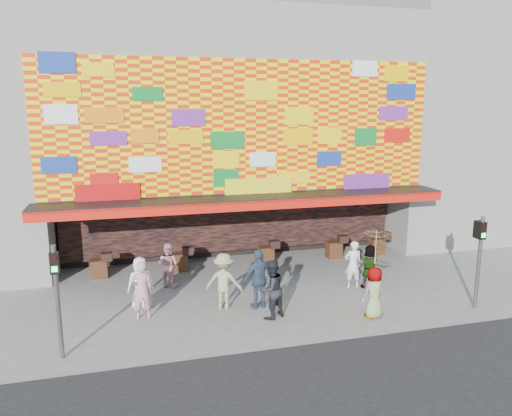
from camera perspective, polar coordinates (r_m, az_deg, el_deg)
The scene contains 15 objects.
ground at distance 16.14m, azimuth 2.27°, elevation -11.54°, with size 90.00×90.00×0.00m, color slate.
shop_building at distance 22.78m, azimuth -3.81°, elevation 8.87°, with size 15.20×9.40×10.00m.
neighbor_right at distance 28.18m, azimuth 23.59°, elevation 10.04°, with size 11.00×8.00×12.00m, color gray.
signal_left at distance 13.54m, azimuth -21.82°, elevation -8.63°, with size 0.22×0.20×3.00m.
signal_right at distance 17.13m, azimuth 24.21°, elevation -4.60°, with size 0.22×0.20×3.00m.
ped_a at distance 16.34m, azimuth -13.04°, elevation -8.36°, with size 0.82×0.54×1.69m, color white.
ped_b at distance 15.60m, azimuth -12.91°, elevation -9.11°, with size 0.66×0.43×1.81m, color #C37E98.
ped_c at distance 15.23m, azimuth 1.73°, elevation -9.27°, with size 0.89×0.69×1.83m, color black.
ped_d at distance 15.95m, azimuth -3.69°, elevation -8.35°, with size 1.17×0.67×1.81m, color gray.
ped_e at distance 15.91m, azimuth 0.39°, elevation -8.13°, with size 1.13×0.47×1.93m, color #34455B.
ped_f at distance 18.11m, azimuth 12.85°, elevation -6.53°, with size 1.46×0.46×1.57m, color gray.
ped_g at distance 15.73m, azimuth 13.36°, elevation -9.37°, with size 0.78×0.51×1.59m, color gray.
ped_h at distance 18.01m, azimuth 11.04°, elevation -6.34°, with size 0.62×0.41×1.70m, color silver.
ped_i at distance 18.04m, azimuth -10.02°, elevation -6.43°, with size 0.78×0.61×1.60m, color pink.
parasol at distance 15.28m, azimuth 13.62°, elevation -4.37°, with size 1.53×1.54×2.00m.
Camera 1 is at (-4.44, -14.14, 6.39)m, focal length 35.00 mm.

